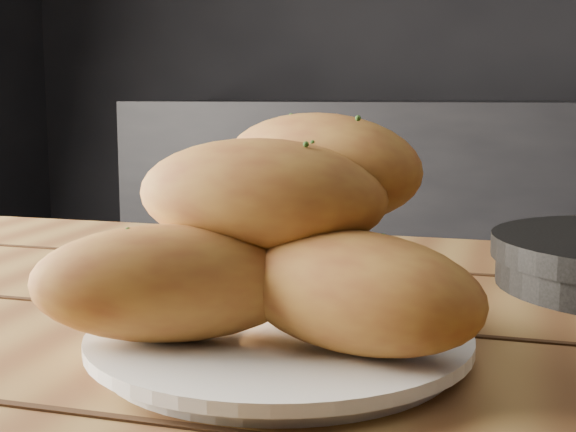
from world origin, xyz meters
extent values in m
cube|color=olive|center=(-0.46, -0.02, 0.73)|extent=(1.36, 0.98, 0.04)
cylinder|color=white|center=(-0.53, 0.00, 0.76)|extent=(0.22, 0.22, 0.01)
cylinder|color=white|center=(-0.53, 0.00, 0.76)|extent=(0.25, 0.25, 0.01)
ellipsoid|color=#AB7C2F|center=(-0.59, -0.04, 0.80)|extent=(0.19, 0.13, 0.07)
ellipsoid|color=#AB7C2F|center=(-0.48, -0.03, 0.80)|extent=(0.18, 0.13, 0.07)
ellipsoid|color=#AB7C2F|center=(-0.54, 0.06, 0.80)|extent=(0.09, 0.16, 0.07)
ellipsoid|color=#AB7C2F|center=(-0.54, -0.01, 0.86)|extent=(0.17, 0.08, 0.07)
ellipsoid|color=#AB7C2F|center=(-0.51, 0.03, 0.87)|extent=(0.17, 0.13, 0.07)
camera|label=1|loc=(-0.38, -0.48, 0.92)|focal=50.00mm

